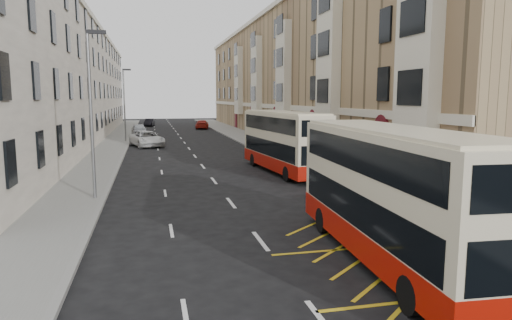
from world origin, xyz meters
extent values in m
plane|color=black|center=(0.00, 0.00, 0.00)|extent=(200.00, 200.00, 0.00)
cube|color=slate|center=(8.00, 30.00, 0.07)|extent=(4.00, 120.00, 0.15)
cube|color=slate|center=(-7.50, 30.00, 0.07)|extent=(3.00, 120.00, 0.15)
cube|color=gray|center=(6.00, 30.00, 0.07)|extent=(0.25, 120.00, 0.15)
cube|color=gray|center=(-6.00, 30.00, 0.07)|extent=(0.25, 120.00, 0.15)
cube|color=#9F845C|center=(15.00, 45.50, 7.50)|extent=(10.00, 79.00, 15.00)
cube|color=beige|center=(9.97, 45.50, 4.00)|extent=(0.18, 79.00, 0.50)
cube|color=beige|center=(9.90, 45.50, 15.00)|extent=(0.40, 79.00, 0.50)
cube|color=beige|center=(9.65, 10.00, 7.50)|extent=(0.80, 3.20, 10.00)
cube|color=beige|center=(9.65, 22.00, 7.50)|extent=(0.80, 3.20, 10.00)
cube|color=beige|center=(9.65, 34.00, 7.50)|extent=(0.80, 3.20, 10.00)
cube|color=beige|center=(9.65, 46.00, 7.50)|extent=(0.80, 3.20, 10.00)
cube|color=beige|center=(9.65, 58.00, 7.50)|extent=(0.80, 3.20, 10.00)
cube|color=#510C14|center=(9.95, 14.00, 1.70)|extent=(0.20, 1.60, 3.00)
cube|color=#510C14|center=(9.95, 26.00, 1.70)|extent=(0.20, 1.60, 3.00)
cube|color=#510C14|center=(9.95, 38.00, 1.70)|extent=(0.20, 1.60, 3.00)
cube|color=#510C14|center=(9.95, 50.00, 1.70)|extent=(0.20, 1.60, 3.00)
cube|color=#510C14|center=(9.95, 62.00, 1.70)|extent=(0.20, 1.60, 3.00)
cube|color=silver|center=(-13.50, 45.50, 6.50)|extent=(9.00, 79.00, 13.00)
cube|color=beige|center=(-8.97, 45.50, 13.00)|extent=(0.30, 79.00, 0.50)
cube|color=black|center=(7.56, 1.90, 1.45)|extent=(0.08, 0.08, 2.60)
cylinder|color=#AA1F18|center=(6.25, 2.50, 0.65)|extent=(0.06, 0.06, 1.00)
cylinder|color=#AA1F18|center=(6.25, 5.75, 0.65)|extent=(0.06, 0.06, 1.00)
cylinder|color=#AA1F18|center=(6.25, 9.00, 0.65)|extent=(0.06, 0.06, 1.00)
cube|color=#AA1F18|center=(6.25, 5.75, 1.13)|extent=(0.05, 6.50, 0.06)
cube|color=#AA1F18|center=(6.25, 5.75, 0.70)|extent=(0.05, 6.50, 0.06)
cylinder|color=slate|center=(-6.40, 12.00, 4.15)|extent=(0.16, 0.16, 8.00)
cube|color=black|center=(-6.00, 12.00, 8.05)|extent=(0.90, 0.18, 0.18)
cylinder|color=slate|center=(-6.40, 42.00, 4.15)|extent=(0.16, 0.16, 8.00)
cube|color=black|center=(-6.00, 42.00, 8.05)|extent=(0.90, 0.18, 0.18)
cube|color=beige|center=(3.35, 1.13, 2.18)|extent=(2.96, 10.42, 3.70)
cube|color=#9F0E03|center=(3.35, 1.13, 0.75)|extent=(2.99, 10.45, 0.84)
cube|color=black|center=(3.35, 1.13, 1.73)|extent=(2.95, 9.60, 1.03)
cube|color=black|center=(3.35, 1.13, 3.32)|extent=(2.95, 9.60, 0.94)
cube|color=beige|center=(3.35, 1.13, 4.06)|extent=(2.84, 10.01, 0.11)
cube|color=black|center=(3.67, 6.25, 1.78)|extent=(1.99, 0.20, 1.22)
cube|color=black|center=(3.67, 6.25, 3.70)|extent=(1.64, 0.17, 0.42)
cube|color=black|center=(3.04, -4.00, 1.78)|extent=(1.99, 0.20, 1.12)
cylinder|color=black|center=(2.50, 4.48, 0.47)|extent=(0.32, 0.95, 0.94)
cylinder|color=black|center=(4.61, 4.35, 0.47)|extent=(0.32, 0.95, 0.94)
cylinder|color=black|center=(2.10, -2.10, 0.47)|extent=(0.32, 0.95, 0.94)
cylinder|color=black|center=(4.21, -2.23, 0.47)|extent=(0.32, 0.95, 0.94)
cube|color=beige|center=(5.00, 18.08, 2.16)|extent=(3.25, 10.39, 3.67)
cube|color=#9F0E03|center=(5.00, 18.08, 0.74)|extent=(3.28, 10.42, 0.84)
cube|color=black|center=(5.00, 18.08, 1.72)|extent=(3.21, 9.58, 1.02)
cube|color=black|center=(5.00, 18.08, 3.30)|extent=(3.21, 9.58, 0.93)
cube|color=beige|center=(5.00, 18.08, 4.03)|extent=(3.12, 9.97, 0.11)
cube|color=black|center=(4.53, 23.15, 1.76)|extent=(1.97, 0.26, 1.21)
cube|color=black|center=(4.53, 23.15, 3.67)|extent=(1.63, 0.22, 0.42)
cube|color=black|center=(5.47, 13.01, 1.76)|extent=(1.97, 0.26, 1.11)
cylinder|color=black|center=(3.65, 21.24, 0.46)|extent=(0.34, 0.95, 0.93)
cylinder|color=black|center=(5.74, 21.43, 0.46)|extent=(0.34, 0.95, 0.93)
cylinder|color=black|center=(4.26, 14.73, 0.46)|extent=(0.34, 0.95, 0.93)
cylinder|color=black|center=(6.35, 14.92, 0.46)|extent=(0.34, 0.95, 0.93)
imported|color=black|center=(7.95, 3.24, 1.01)|extent=(0.97, 0.84, 1.72)
imported|color=black|center=(6.35, 5.94, 0.94)|extent=(1.00, 0.64, 1.58)
imported|color=white|center=(-4.03, 36.97, 0.78)|extent=(3.99, 6.10, 1.56)
imported|color=#B1B5B9|center=(-5.09, 50.14, 0.81)|extent=(2.23, 4.85, 1.61)
imported|color=black|center=(-3.76, 70.79, 0.67)|extent=(1.98, 4.21, 1.33)
imported|color=#AE1C11|center=(4.47, 62.38, 0.70)|extent=(2.70, 5.07, 1.40)
camera|label=1|loc=(-3.66, -11.06, 5.01)|focal=32.00mm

